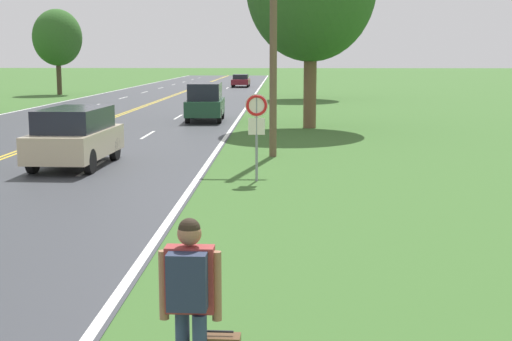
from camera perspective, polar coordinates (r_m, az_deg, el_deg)
The scene contains 8 objects.
hitchhiker_person at distance 6.89m, azimuth -5.34°, elevation -9.48°, with size 0.60×0.43×1.78m.
traffic_sign at distance 18.71m, azimuth 0.05°, elevation 4.38°, with size 0.60×0.10×2.31m.
utility_pole_midground at distance 23.41m, azimuth 1.40°, elevation 11.34°, with size 1.80×0.24×8.07m.
tree_left_verge at distance 56.47m, azimuth 4.28°, elevation 12.41°, with size 6.01×6.01×10.03m.
tree_right_cluster at distance 64.45m, azimuth -15.61°, elevation 10.20°, with size 4.19×4.19×7.30m.
car_champagne_van_approaching at distance 22.00m, azimuth -14.25°, elevation 2.72°, with size 1.98×4.40×1.76m.
car_dark_green_suv_mid_near at distance 36.64m, azimuth -4.07°, elevation 5.55°, with size 1.92×4.59×1.94m.
car_maroon_sedan_mid_far at distance 77.62m, azimuth -1.22°, elevation 7.23°, with size 1.84×4.74×1.36m.
Camera 1 is at (9.09, -4.15, 3.28)m, focal length 50.00 mm.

